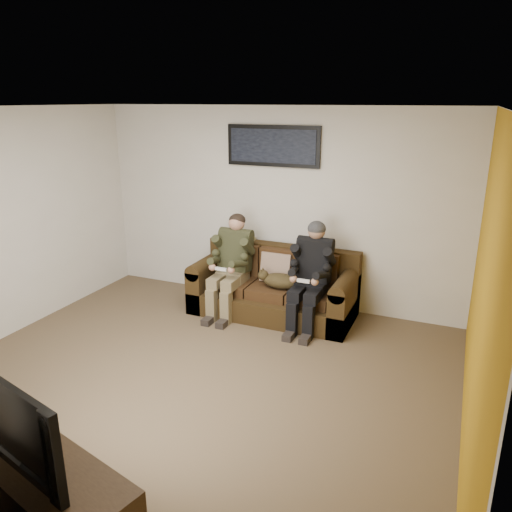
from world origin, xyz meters
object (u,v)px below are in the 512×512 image
at_px(sofa, 275,289).
at_px(person_left, 232,259).
at_px(framed_poster, 273,146).
at_px(television, 27,418).
at_px(cat, 279,280).
at_px(person_right, 311,270).
at_px(tv_stand, 39,490).

bearing_deg(sofa, person_left, -162.02).
bearing_deg(person_left, sofa, 17.98).
bearing_deg(framed_poster, sofa, -62.98).
height_order(sofa, television, television).
xyz_separation_m(sofa, television, (-0.19, -3.77, 0.47)).
relative_size(sofa, television, 1.96).
xyz_separation_m(person_left, cat, (0.65, 0.00, -0.19)).
distance_m(sofa, framed_poster, 1.83).
height_order(person_left, cat, person_left).
bearing_deg(person_right, sofa, 162.06).
bearing_deg(cat, television, -94.91).
relative_size(person_left, framed_poster, 1.02).
bearing_deg(framed_poster, cat, -60.43).
xyz_separation_m(framed_poster, television, (0.01, -4.17, -1.31)).
xyz_separation_m(framed_poster, tv_stand, (0.01, -4.17, -1.86)).
bearing_deg(cat, person_left, -179.68).
height_order(framed_poster, tv_stand, framed_poster).
relative_size(person_left, cat, 1.93).
bearing_deg(television, cat, 99.48).
bearing_deg(sofa, framed_poster, 117.02).
height_order(person_left, television, person_left).
relative_size(sofa, person_right, 1.62).
height_order(cat, framed_poster, framed_poster).
relative_size(person_right, tv_stand, 0.82).
bearing_deg(television, framed_poster, 104.51).
distance_m(cat, television, 3.63).
distance_m(framed_poster, tv_stand, 4.56).
bearing_deg(tv_stand, person_left, 109.78).
bearing_deg(person_right, tv_stand, -101.35).
distance_m(person_right, television, 3.67).
bearing_deg(tv_stand, cat, 99.48).
bearing_deg(cat, tv_stand, -94.91).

